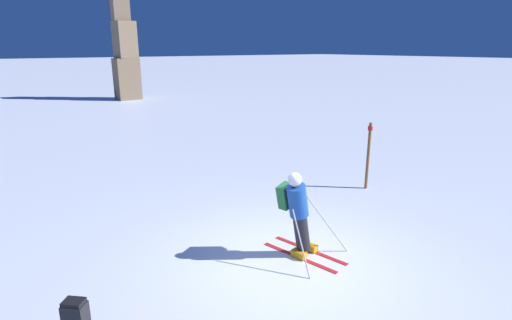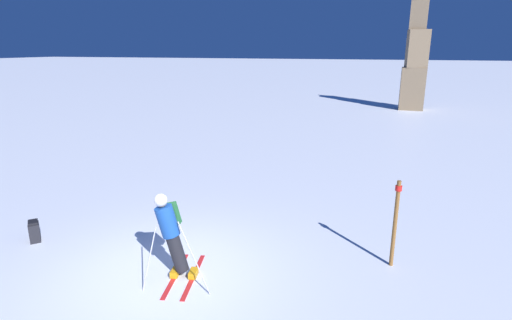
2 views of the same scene
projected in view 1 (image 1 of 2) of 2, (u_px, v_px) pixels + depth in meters
ground_plane at (288, 261)px, 7.26m from camera, size 300.00×300.00×0.00m
skier at (298, 211)px, 7.09m from camera, size 1.28×1.67×1.72m
rock_pillar at (125, 50)px, 28.53m from camera, size 1.63×1.44×8.44m
spare_backpack at (76, 317)px, 5.37m from camera, size 0.37×0.37×0.50m
trail_marker at (368, 153)px, 10.70m from camera, size 0.13×0.13×1.83m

